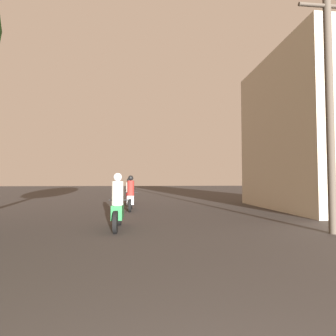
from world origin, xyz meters
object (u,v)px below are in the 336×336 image
motorcycle_green (118,207)px  motorcycle_silver (131,196)px  utility_pole_near (329,102)px  motorcycle_red (129,194)px  building_right_near (322,133)px

motorcycle_green → motorcycle_silver: (0.18, 4.62, -0.00)m
motorcycle_green → motorcycle_silver: size_ratio=0.92×
motorcycle_green → utility_pole_near: 6.42m
motorcycle_red → utility_pole_near: size_ratio=0.29×
motorcycle_green → motorcycle_silver: 4.62m
utility_pole_near → building_right_near: bearing=55.3°
motorcycle_green → motorcycle_red: 7.71m
motorcycle_green → motorcycle_red: size_ratio=0.95×
utility_pole_near → motorcycle_red: bearing=122.6°
utility_pole_near → motorcycle_silver: bearing=133.2°
motorcycle_silver → utility_pole_near: 8.47m
motorcycle_silver → motorcycle_red: size_ratio=1.04×
motorcycle_silver → motorcycle_red: bearing=86.3°
motorcycle_silver → building_right_near: size_ratio=0.27×
building_right_near → utility_pole_near: 6.68m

